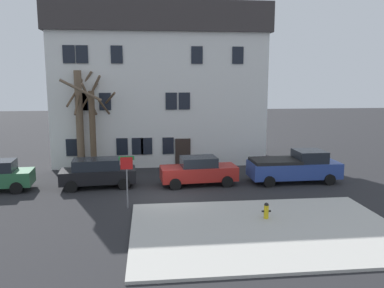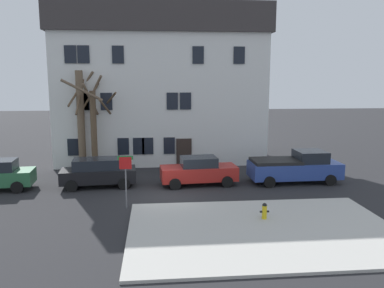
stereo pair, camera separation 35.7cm
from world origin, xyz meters
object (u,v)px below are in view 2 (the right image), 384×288
at_px(bicycle_leaning, 106,170).
at_px(fire_hydrant, 264,211).
at_px(building_main, 161,84).
at_px(pickup_truck_blue, 295,167).
at_px(tree_bare_near, 82,116).
at_px(street_sign_pole, 126,172).
at_px(car_red_sedan, 199,171).
at_px(car_black_wagon, 98,172).
at_px(tree_bare_mid, 93,124).

bearing_deg(bicycle_leaning, fire_hydrant, -48.77).
bearing_deg(building_main, bicycle_leaning, -124.99).
distance_m(building_main, pickup_truck_blue, 12.57).
distance_m(tree_bare_near, street_sign_pole, 9.40).
distance_m(car_red_sedan, street_sign_pole, 5.80).
height_order(car_black_wagon, car_red_sedan, car_red_sedan).
xyz_separation_m(pickup_truck_blue, fire_hydrant, (-3.78, -6.53, -0.45)).
bearing_deg(tree_bare_near, pickup_truck_blue, -17.96).
distance_m(car_red_sedan, fire_hydrant, 6.86).
height_order(car_black_wagon, bicycle_leaning, car_black_wagon).
relative_size(building_main, pickup_truck_blue, 2.87).
bearing_deg(tree_bare_near, car_red_sedan, -30.59).
height_order(building_main, tree_bare_mid, building_main).
height_order(car_red_sedan, pickup_truck_blue, pickup_truck_blue).
xyz_separation_m(car_red_sedan, fire_hydrant, (2.27, -6.46, -0.36)).
distance_m(fire_hydrant, bicycle_leaning, 12.36).
xyz_separation_m(building_main, tree_bare_mid, (-4.71, -4.10, -2.66)).
bearing_deg(fire_hydrant, street_sign_pole, 158.86).
xyz_separation_m(tree_bare_mid, car_black_wagon, (0.78, -4.05, -2.39)).
relative_size(fire_hydrant, bicycle_leaning, 0.42).
bearing_deg(building_main, fire_hydrant, -73.58).
bearing_deg(street_sign_pole, building_main, 80.74).
xyz_separation_m(tree_bare_mid, car_red_sedan, (6.79, -4.17, -2.42)).
height_order(building_main, bicycle_leaning, building_main).
xyz_separation_m(car_black_wagon, street_sign_pole, (1.93, -4.13, 0.96)).
height_order(fire_hydrant, street_sign_pole, street_sign_pole).
bearing_deg(building_main, tree_bare_near, -145.49).
bearing_deg(tree_bare_near, bicycle_leaning, -44.12).
bearing_deg(pickup_truck_blue, bicycle_leaning, 166.93).
bearing_deg(street_sign_pole, fire_hydrant, -21.14).
height_order(building_main, car_red_sedan, building_main).
relative_size(tree_bare_near, car_black_wagon, 1.55).
bearing_deg(fire_hydrant, bicycle_leaning, 131.23).
relative_size(building_main, fire_hydrant, 21.64).
xyz_separation_m(tree_bare_near, tree_bare_mid, (0.79, -0.31, -0.55)).
height_order(pickup_truck_blue, bicycle_leaning, pickup_truck_blue).
distance_m(tree_bare_near, fire_hydrant, 15.10).
relative_size(building_main, car_black_wagon, 3.57).
xyz_separation_m(tree_bare_mid, bicycle_leaning, (0.91, -1.34, -2.92)).
xyz_separation_m(fire_hydrant, street_sign_pole, (-6.34, 2.45, 1.35)).
relative_size(car_black_wagon, bicycle_leaning, 2.56).
bearing_deg(fire_hydrant, tree_bare_mid, 130.42).
bearing_deg(car_black_wagon, building_main, 64.22).
distance_m(building_main, car_black_wagon, 10.36).
bearing_deg(building_main, car_black_wagon, -115.78).
height_order(fire_hydrant, bicycle_leaning, bicycle_leaning).
relative_size(tree_bare_mid, pickup_truck_blue, 1.18).
bearing_deg(bicycle_leaning, car_red_sedan, -25.72).
relative_size(tree_bare_mid, car_black_wagon, 1.47).
distance_m(building_main, car_red_sedan, 9.92).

